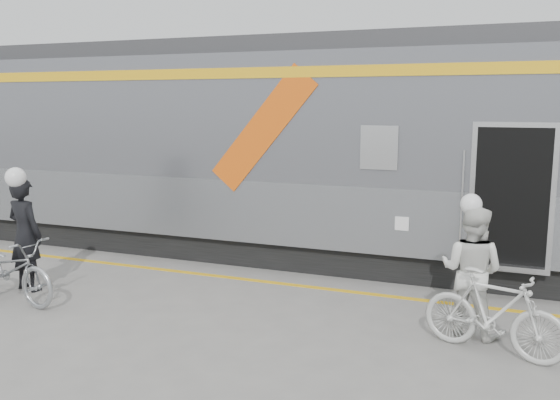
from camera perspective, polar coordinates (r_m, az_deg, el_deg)
The scene contains 9 objects.
ground at distance 8.02m, azimuth -5.65°, elevation -12.32°, with size 90.00×90.00×0.00m, color slate.
train at distance 11.07m, azimuth 10.12°, elevation 4.55°, with size 24.00×3.17×4.10m.
safety_strip at distance 9.87m, azimuth 0.04°, elevation -8.03°, with size 24.00×0.12×0.01m, color gold.
man at distance 10.18m, azimuth -23.33°, elevation -3.06°, with size 0.66×0.43×1.80m, color black.
bicycle_left at distance 9.76m, azimuth -24.59°, elevation -6.11°, with size 0.66×1.89×0.99m, color #9DA0A4.
woman at distance 7.97m, azimuth 17.95°, elevation -6.52°, with size 0.82×0.64×1.68m, color silver.
bicycle_right at distance 7.53m, azimuth 19.87°, elevation -10.19°, with size 0.48×1.69×1.02m, color #B9BAB5.
helmet_man at distance 10.02m, azimuth -23.72°, elevation 2.86°, with size 0.31×0.31×0.31m, color white.
helmet_woman at distance 7.77m, azimuth 18.31°, elevation 0.42°, with size 0.27×0.27×0.27m, color white.
Camera 1 is at (3.40, -6.63, 2.97)m, focal length 38.00 mm.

